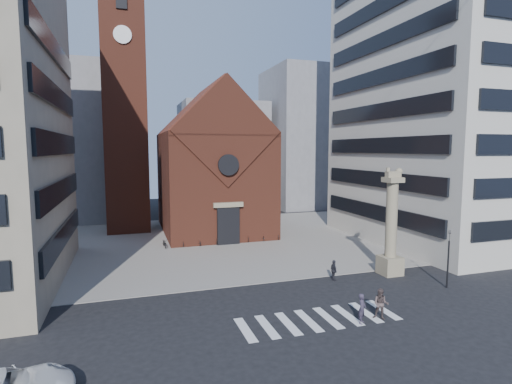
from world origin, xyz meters
TOP-DOWN VIEW (x-y plane):
  - ground at (0.00, 0.00)m, footprint 120.00×120.00m
  - piazza at (0.00, 19.00)m, footprint 46.00×30.00m
  - zebra_crossing at (0.55, -3.00)m, footprint 10.20×3.20m
  - church at (0.00, 25.04)m, footprint 12.00×16.65m
  - campanile at (-10.00, 28.00)m, footprint 5.50×5.50m
  - building_right at (24.00, 12.00)m, footprint 18.00×22.00m
  - bg_block_left at (-20.00, 40.00)m, footprint 16.00×14.00m
  - bg_block_mid at (6.00, 45.00)m, footprint 14.00×12.00m
  - bg_block_right at (22.00, 42.00)m, footprint 16.00×14.00m
  - lion_column at (10.01, 3.00)m, footprint 1.63×1.60m
  - traffic_light at (12.00, -1.00)m, footprint 0.13×0.16m
  - pedestrian_0 at (2.70, -4.28)m, footprint 0.76×0.75m
  - pedestrian_1 at (4.09, -4.13)m, footprint 1.14×1.13m
  - pedestrian_2 at (4.90, 3.00)m, footprint 0.47×0.98m
  - scooter_0 at (-6.58, 17.56)m, footprint 0.73×1.76m
  - scooter_1 at (-4.83, 17.56)m, footprint 0.60×1.70m
  - scooter_2 at (-3.08, 17.56)m, footprint 0.73×1.76m
  - scooter_3 at (-1.33, 17.56)m, footprint 0.60×1.70m
  - scooter_4 at (0.42, 17.56)m, footprint 0.73×1.76m
  - scooter_5 at (2.17, 17.56)m, footprint 0.60×1.70m
  - scooter_6 at (3.92, 17.56)m, footprint 0.73×1.76m
  - scooter_7 at (5.67, 17.56)m, footprint 0.60×1.70m

SIDE VIEW (x-z plane):
  - ground at x=0.00m, z-range 0.00..0.00m
  - zebra_crossing at x=0.55m, z-range 0.00..0.01m
  - piazza at x=0.00m, z-range 0.00..0.05m
  - scooter_0 at x=-6.58m, z-range 0.05..0.95m
  - scooter_2 at x=-3.08m, z-range 0.05..0.95m
  - scooter_4 at x=0.42m, z-range 0.05..0.95m
  - scooter_6 at x=3.92m, z-range 0.05..0.95m
  - scooter_1 at x=-4.83m, z-range 0.05..1.05m
  - scooter_3 at x=-1.33m, z-range 0.05..1.05m
  - scooter_5 at x=2.17m, z-range 0.05..1.05m
  - scooter_7 at x=5.67m, z-range 0.05..1.05m
  - pedestrian_2 at x=4.90m, z-range 0.00..1.62m
  - pedestrian_0 at x=2.70m, z-range 0.00..1.77m
  - pedestrian_1 at x=4.09m, z-range 0.00..1.86m
  - traffic_light at x=12.00m, z-range 0.14..4.44m
  - lion_column at x=10.01m, z-range -0.88..7.79m
  - church at x=0.00m, z-range -1.02..16.98m
  - bg_block_mid at x=6.00m, z-range 0.00..18.00m
  - bg_block_left at x=-20.00m, z-range 0.00..22.00m
  - bg_block_right at x=22.00m, z-range 0.00..24.00m
  - campanile at x=-10.00m, z-range 0.14..31.34m
  - building_right at x=24.00m, z-range 0.00..32.00m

